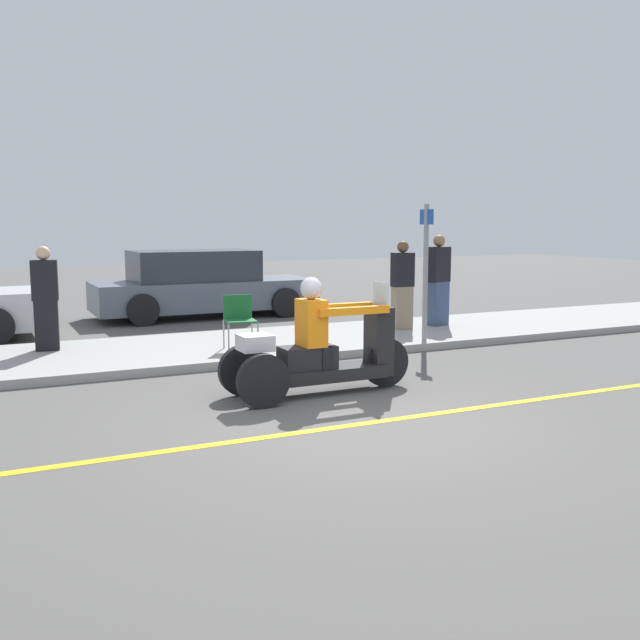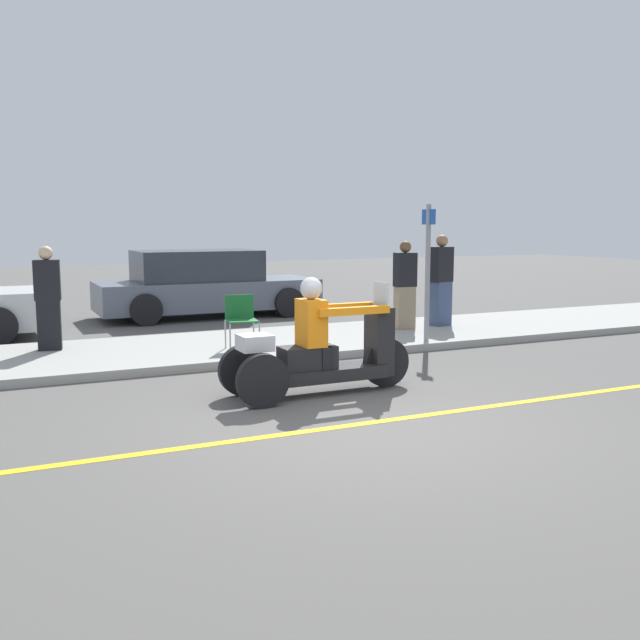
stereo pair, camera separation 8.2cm
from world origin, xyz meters
TOP-DOWN VIEW (x-y plane):
  - ground_plane at (0.00, 0.00)m, footprint 60.00×60.00m
  - lane_stripe at (0.22, 0.00)m, footprint 24.00×0.12m
  - sidewalk_strip at (0.00, 4.60)m, footprint 28.00×2.80m
  - motorcycle_trike at (0.22, 1.35)m, footprint 2.36×0.74m
  - spectator_with_child at (-2.48, 5.19)m, footprint 0.40×0.28m
  - spectator_near_curb at (3.51, 4.74)m, footprint 0.39×0.25m
  - spectator_by_tree at (4.36, 4.83)m, footprint 0.44×0.32m
  - folding_chair_set_back at (0.16, 4.03)m, footprint 0.53×0.53m
  - parked_car_lot_right at (0.99, 8.88)m, footprint 4.71×1.98m
  - street_sign at (3.13, 3.45)m, footprint 0.08×0.36m

SIDE VIEW (x-z plane):
  - ground_plane at x=0.00m, z-range 0.00..0.00m
  - lane_stripe at x=0.22m, z-range 0.00..0.01m
  - sidewalk_strip at x=0.00m, z-range 0.00..0.12m
  - motorcycle_trike at x=0.22m, z-range -0.20..1.20m
  - folding_chair_set_back at x=0.16m, z-range 0.21..1.03m
  - parked_car_lot_right at x=0.99m, z-range -0.04..1.41m
  - spectator_with_child at x=-2.48m, z-range 0.09..1.66m
  - spectator_near_curb at x=3.51m, z-range 0.09..1.68m
  - spectator_by_tree at x=4.36m, z-range 0.09..1.78m
  - street_sign at x=3.13m, z-range 0.22..2.42m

